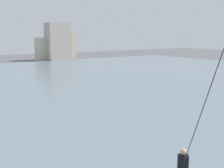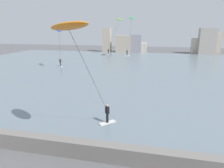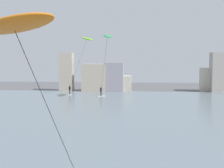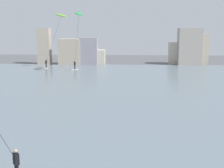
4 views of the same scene
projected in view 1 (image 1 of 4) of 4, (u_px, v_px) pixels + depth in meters
water_bay at (24, 88)px, 28.44m from camera, size 84.00×52.00×0.10m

